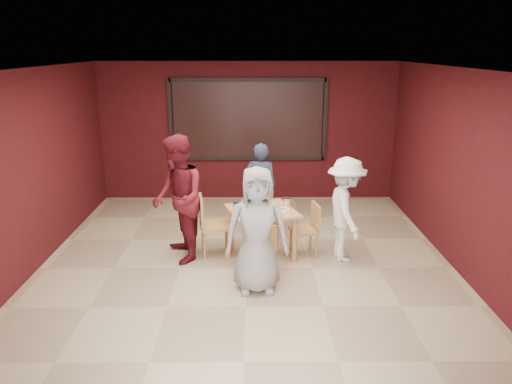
{
  "coord_description": "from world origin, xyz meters",
  "views": [
    {
      "loc": [
        0.09,
        -6.61,
        3.08
      ],
      "look_at": [
        0.14,
        0.44,
        1.01
      ],
      "focal_mm": 35.0,
      "sensor_mm": 36.0,
      "label": 1
    }
  ],
  "objects_px": {
    "dining_table": "(262,215)",
    "diner_left": "(178,199)",
    "chair_left": "(210,222)",
    "diner_front": "(257,230)",
    "diner_right": "(346,210)",
    "chair_front": "(260,248)",
    "chair_right": "(308,226)",
    "diner_back": "(261,187)",
    "chair_back": "(263,208)"
  },
  "relations": [
    {
      "from": "diner_back",
      "to": "diner_front",
      "type": "bearing_deg",
      "value": 98.94
    },
    {
      "from": "dining_table",
      "to": "chair_back",
      "type": "xyz_separation_m",
      "value": [
        0.03,
        0.86,
        -0.16
      ]
    },
    {
      "from": "chair_right",
      "to": "diner_left",
      "type": "height_order",
      "value": "diner_left"
    },
    {
      "from": "dining_table",
      "to": "diner_back",
      "type": "height_order",
      "value": "diner_back"
    },
    {
      "from": "chair_right",
      "to": "diner_back",
      "type": "distance_m",
      "value": 1.34
    },
    {
      "from": "dining_table",
      "to": "chair_front",
      "type": "height_order",
      "value": "dining_table"
    },
    {
      "from": "chair_back",
      "to": "diner_front",
      "type": "height_order",
      "value": "diner_front"
    },
    {
      "from": "chair_right",
      "to": "diner_left",
      "type": "relative_size",
      "value": 0.43
    },
    {
      "from": "dining_table",
      "to": "chair_left",
      "type": "distance_m",
      "value": 0.8
    },
    {
      "from": "chair_front",
      "to": "chair_left",
      "type": "bearing_deg",
      "value": 131.39
    },
    {
      "from": "chair_back",
      "to": "chair_left",
      "type": "distance_m",
      "value": 1.15
    },
    {
      "from": "dining_table",
      "to": "chair_left",
      "type": "xyz_separation_m",
      "value": [
        -0.79,
        0.06,
        -0.12
      ]
    },
    {
      "from": "diner_back",
      "to": "dining_table",
      "type": "bearing_deg",
      "value": 101.27
    },
    {
      "from": "chair_front",
      "to": "diner_back",
      "type": "xyz_separation_m",
      "value": [
        0.03,
        1.92,
        0.32
      ]
    },
    {
      "from": "diner_front",
      "to": "chair_back",
      "type": "bearing_deg",
      "value": 83.47
    },
    {
      "from": "chair_left",
      "to": "chair_right",
      "type": "xyz_separation_m",
      "value": [
        1.49,
        -0.03,
        -0.07
      ]
    },
    {
      "from": "chair_front",
      "to": "diner_front",
      "type": "distance_m",
      "value": 0.49
    },
    {
      "from": "chair_front",
      "to": "diner_front",
      "type": "relative_size",
      "value": 0.48
    },
    {
      "from": "dining_table",
      "to": "chair_front",
      "type": "distance_m",
      "value": 0.81
    },
    {
      "from": "diner_front",
      "to": "diner_back",
      "type": "distance_m",
      "value": 2.23
    },
    {
      "from": "diner_right",
      "to": "chair_left",
      "type": "bearing_deg",
      "value": 80.44
    },
    {
      "from": "diner_back",
      "to": "diner_right",
      "type": "bearing_deg",
      "value": 145.67
    },
    {
      "from": "dining_table",
      "to": "diner_left",
      "type": "xyz_separation_m",
      "value": [
        -1.23,
        -0.1,
        0.29
      ]
    },
    {
      "from": "chair_right",
      "to": "diner_front",
      "type": "bearing_deg",
      "value": -124.97
    },
    {
      "from": "diner_left",
      "to": "diner_right",
      "type": "bearing_deg",
      "value": 72.15
    },
    {
      "from": "diner_front",
      "to": "diner_right",
      "type": "xyz_separation_m",
      "value": [
        1.32,
        0.97,
        -0.05
      ]
    },
    {
      "from": "chair_back",
      "to": "chair_left",
      "type": "xyz_separation_m",
      "value": [
        -0.82,
        -0.8,
        0.04
      ]
    },
    {
      "from": "diner_front",
      "to": "diner_back",
      "type": "bearing_deg",
      "value": 84.85
    },
    {
      "from": "chair_back",
      "to": "chair_left",
      "type": "bearing_deg",
      "value": -135.87
    },
    {
      "from": "dining_table",
      "to": "chair_right",
      "type": "bearing_deg",
      "value": 2.87
    },
    {
      "from": "chair_front",
      "to": "diner_front",
      "type": "bearing_deg",
      "value": -99.19
    },
    {
      "from": "chair_front",
      "to": "chair_right",
      "type": "bearing_deg",
      "value": 48.01
    },
    {
      "from": "diner_back",
      "to": "diner_right",
      "type": "xyz_separation_m",
      "value": [
        1.23,
        -1.25,
        0.01
      ]
    },
    {
      "from": "diner_front",
      "to": "diner_left",
      "type": "distance_m",
      "value": 1.52
    },
    {
      "from": "diner_left",
      "to": "chair_front",
      "type": "bearing_deg",
      "value": 42.68
    },
    {
      "from": "dining_table",
      "to": "diner_front",
      "type": "relative_size",
      "value": 0.71
    },
    {
      "from": "dining_table",
      "to": "diner_right",
      "type": "height_order",
      "value": "diner_right"
    },
    {
      "from": "chair_front",
      "to": "chair_back",
      "type": "distance_m",
      "value": 1.65
    },
    {
      "from": "chair_front",
      "to": "dining_table",
      "type": "bearing_deg",
      "value": 87.3
    },
    {
      "from": "dining_table",
      "to": "diner_right",
      "type": "bearing_deg",
      "value": -5.67
    },
    {
      "from": "chair_back",
      "to": "diner_left",
      "type": "bearing_deg",
      "value": -142.62
    },
    {
      "from": "chair_left",
      "to": "diner_front",
      "type": "bearing_deg",
      "value": -58.84
    },
    {
      "from": "chair_front",
      "to": "chair_left",
      "type": "relative_size",
      "value": 0.85
    },
    {
      "from": "chair_front",
      "to": "diner_right",
      "type": "xyz_separation_m",
      "value": [
        1.27,
        0.67,
        0.33
      ]
    },
    {
      "from": "chair_left",
      "to": "chair_right",
      "type": "bearing_deg",
      "value": -1.04
    },
    {
      "from": "diner_left",
      "to": "diner_right",
      "type": "xyz_separation_m",
      "value": [
        2.46,
        -0.02,
        -0.16
      ]
    },
    {
      "from": "chair_right",
      "to": "diner_right",
      "type": "relative_size",
      "value": 0.52
    },
    {
      "from": "dining_table",
      "to": "diner_left",
      "type": "distance_m",
      "value": 1.27
    },
    {
      "from": "chair_front",
      "to": "chair_back",
      "type": "xyz_separation_m",
      "value": [
        0.07,
        1.65,
        0.04
      ]
    },
    {
      "from": "chair_back",
      "to": "diner_back",
      "type": "height_order",
      "value": "diner_back"
    }
  ]
}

